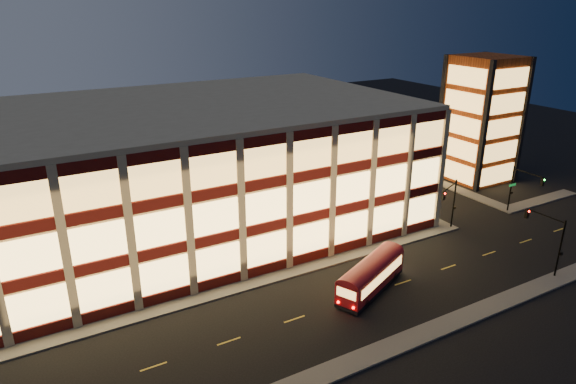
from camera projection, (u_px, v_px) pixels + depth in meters
ground at (281, 281)px, 48.98m from camera, size 200.00×200.00×0.00m
sidewalk_office_south at (248, 284)px, 48.36m from camera, size 54.00×2.00×0.15m
sidewalk_office_east at (363, 187)px, 73.49m from camera, size 2.00×30.00×0.15m
sidewalk_tower_south at (538, 201)px, 68.43m from camera, size 14.00×2.00×0.15m
sidewalk_tower_west at (420, 175)px, 78.62m from camera, size 2.00×30.00×0.15m
sidewalk_near at (365, 358)px, 38.39m from camera, size 100.00×2.00×0.15m
office_building at (186, 167)px, 58.81m from camera, size 50.45×30.45×14.50m
stair_tower at (481, 120)px, 74.18m from camera, size 8.60×8.60×18.00m
traffic_signal_far at (450, 199)px, 58.09m from camera, size 3.79×1.87×6.00m
traffic_signal_right at (522, 184)px, 62.67m from camera, size 1.20×4.37×6.00m
traffic_signal_near at (548, 233)px, 49.54m from camera, size 0.32×4.45×6.00m
trolley_bus at (371, 274)px, 46.92m from camera, size 9.31×5.90×3.11m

